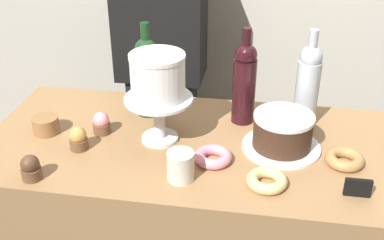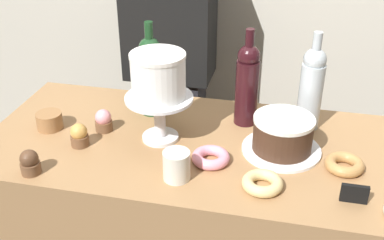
{
  "view_description": "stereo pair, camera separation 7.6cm",
  "coord_description": "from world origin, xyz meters",
  "px_view_note": "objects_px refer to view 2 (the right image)",
  "views": [
    {
      "loc": [
        0.21,
        -1.26,
        1.69
      ],
      "look_at": [
        0.0,
        0.0,
        0.97
      ],
      "focal_mm": 44.74,
      "sensor_mm": 36.0,
      "label": 1
    },
    {
      "loc": [
        0.28,
        -1.24,
        1.69
      ],
      "look_at": [
        0.0,
        0.0,
        0.97
      ],
      "focal_mm": 44.74,
      "sensor_mm": 36.0,
      "label": 2
    }
  ],
  "objects_px": {
    "wine_bottle_green": "(151,74)",
    "price_sign_chalkboard": "(354,194)",
    "cupcake_strawberry": "(103,121)",
    "barista_figure": "(171,77)",
    "wine_bottle_clear": "(311,87)",
    "coffee_cup_ceramic": "(175,165)",
    "wine_bottle_dark_red": "(247,83)",
    "donut_glazed": "(262,183)",
    "white_layer_cake": "(158,76)",
    "donut_pink": "(211,157)",
    "cake_stand_pedestal": "(159,111)",
    "chocolate_round_cake": "(283,133)",
    "cookie_stack": "(50,121)",
    "cupcake_chocolate": "(30,163)",
    "donut_maple": "(344,164)",
    "cupcake_caramel": "(79,135)"
  },
  "relations": [
    {
      "from": "donut_glazed",
      "to": "donut_pink",
      "type": "height_order",
      "value": "same"
    },
    {
      "from": "cupcake_chocolate",
      "to": "donut_glazed",
      "type": "relative_size",
      "value": 0.66
    },
    {
      "from": "cupcake_strawberry",
      "to": "barista_figure",
      "type": "relative_size",
      "value": 0.05
    },
    {
      "from": "cupcake_strawberry",
      "to": "donut_pink",
      "type": "distance_m",
      "value": 0.39
    },
    {
      "from": "cake_stand_pedestal",
      "to": "chocolate_round_cake",
      "type": "relative_size",
      "value": 1.16
    },
    {
      "from": "cupcake_chocolate",
      "to": "donut_maple",
      "type": "height_order",
      "value": "cupcake_chocolate"
    },
    {
      "from": "wine_bottle_green",
      "to": "donut_maple",
      "type": "bearing_deg",
      "value": -18.43
    },
    {
      "from": "barista_figure",
      "to": "cookie_stack",
      "type": "bearing_deg",
      "value": -112.27
    },
    {
      "from": "coffee_cup_ceramic",
      "to": "barista_figure",
      "type": "distance_m",
      "value": 0.82
    },
    {
      "from": "white_layer_cake",
      "to": "donut_maple",
      "type": "distance_m",
      "value": 0.6
    },
    {
      "from": "white_layer_cake",
      "to": "wine_bottle_clear",
      "type": "relative_size",
      "value": 0.51
    },
    {
      "from": "cupcake_strawberry",
      "to": "wine_bottle_clear",
      "type": "bearing_deg",
      "value": 14.9
    },
    {
      "from": "price_sign_chalkboard",
      "to": "donut_pink",
      "type": "bearing_deg",
      "value": 166.02
    },
    {
      "from": "cupcake_caramel",
      "to": "donut_pink",
      "type": "xyz_separation_m",
      "value": [
        0.41,
        -0.0,
        -0.02
      ]
    },
    {
      "from": "cupcake_caramel",
      "to": "cupcake_chocolate",
      "type": "xyz_separation_m",
      "value": [
        -0.07,
        -0.17,
        0.0
      ]
    },
    {
      "from": "cupcake_chocolate",
      "to": "donut_glazed",
      "type": "bearing_deg",
      "value": 6.48
    },
    {
      "from": "price_sign_chalkboard",
      "to": "coffee_cup_ceramic",
      "type": "height_order",
      "value": "coffee_cup_ceramic"
    },
    {
      "from": "white_layer_cake",
      "to": "price_sign_chalkboard",
      "type": "distance_m",
      "value": 0.64
    },
    {
      "from": "cookie_stack",
      "to": "wine_bottle_green",
      "type": "bearing_deg",
      "value": 31.6
    },
    {
      "from": "chocolate_round_cake",
      "to": "cupcake_strawberry",
      "type": "height_order",
      "value": "chocolate_round_cake"
    },
    {
      "from": "cake_stand_pedestal",
      "to": "wine_bottle_dark_red",
      "type": "xyz_separation_m",
      "value": [
        0.25,
        0.17,
        0.04
      ]
    },
    {
      "from": "cake_stand_pedestal",
      "to": "white_layer_cake",
      "type": "xyz_separation_m",
      "value": [
        0.0,
        -0.0,
        0.12
      ]
    },
    {
      "from": "cake_stand_pedestal",
      "to": "cupcake_chocolate",
      "type": "relative_size",
      "value": 2.82
    },
    {
      "from": "donut_pink",
      "to": "donut_maple",
      "type": "bearing_deg",
      "value": 7.35
    },
    {
      "from": "white_layer_cake",
      "to": "donut_glazed",
      "type": "bearing_deg",
      "value": -28.67
    },
    {
      "from": "white_layer_cake",
      "to": "wine_bottle_dark_red",
      "type": "height_order",
      "value": "wine_bottle_dark_red"
    },
    {
      "from": "white_layer_cake",
      "to": "donut_pink",
      "type": "height_order",
      "value": "white_layer_cake"
    },
    {
      "from": "cupcake_caramel",
      "to": "cookie_stack",
      "type": "relative_size",
      "value": 0.88
    },
    {
      "from": "donut_pink",
      "to": "barista_figure",
      "type": "xyz_separation_m",
      "value": [
        -0.3,
        0.68,
        -0.07
      ]
    },
    {
      "from": "cupcake_strawberry",
      "to": "cupcake_chocolate",
      "type": "height_order",
      "value": "same"
    },
    {
      "from": "chocolate_round_cake",
      "to": "wine_bottle_green",
      "type": "relative_size",
      "value": 0.56
    },
    {
      "from": "cake_stand_pedestal",
      "to": "cupcake_chocolate",
      "type": "bearing_deg",
      "value": -139.73
    },
    {
      "from": "donut_glazed",
      "to": "cookie_stack",
      "type": "xyz_separation_m",
      "value": [
        -0.71,
        0.17,
        0.01
      ]
    },
    {
      "from": "cake_stand_pedestal",
      "to": "coffee_cup_ceramic",
      "type": "bearing_deg",
      "value": -62.98
    },
    {
      "from": "cake_stand_pedestal",
      "to": "price_sign_chalkboard",
      "type": "xyz_separation_m",
      "value": [
        0.58,
        -0.19,
        -0.07
      ]
    },
    {
      "from": "barista_figure",
      "to": "donut_glazed",
      "type": "bearing_deg",
      "value": -59.13
    },
    {
      "from": "cupcake_strawberry",
      "to": "barista_figure",
      "type": "xyz_separation_m",
      "value": [
        0.07,
        0.58,
        -0.09
      ]
    },
    {
      "from": "wine_bottle_green",
      "to": "price_sign_chalkboard",
      "type": "bearing_deg",
      "value": -28.84
    },
    {
      "from": "wine_bottle_green",
      "to": "price_sign_chalkboard",
      "type": "distance_m",
      "value": 0.75
    },
    {
      "from": "cake_stand_pedestal",
      "to": "donut_glazed",
      "type": "xyz_separation_m",
      "value": [
        0.34,
        -0.19,
        -0.08
      ]
    },
    {
      "from": "cake_stand_pedestal",
      "to": "coffee_cup_ceramic",
      "type": "xyz_separation_m",
      "value": [
        0.1,
        -0.19,
        -0.06
      ]
    },
    {
      "from": "wine_bottle_clear",
      "to": "barista_figure",
      "type": "relative_size",
      "value": 0.2
    },
    {
      "from": "white_layer_cake",
      "to": "wine_bottle_clear",
      "type": "distance_m",
      "value": 0.49
    },
    {
      "from": "donut_maple",
      "to": "cookie_stack",
      "type": "height_order",
      "value": "cookie_stack"
    },
    {
      "from": "cake_stand_pedestal",
      "to": "barista_figure",
      "type": "relative_size",
      "value": 0.13
    },
    {
      "from": "wine_bottle_dark_red",
      "to": "donut_glazed",
      "type": "relative_size",
      "value": 2.91
    },
    {
      "from": "white_layer_cake",
      "to": "wine_bottle_dark_red",
      "type": "distance_m",
      "value": 0.31
    },
    {
      "from": "wine_bottle_clear",
      "to": "wine_bottle_dark_red",
      "type": "bearing_deg",
      "value": -175.54
    },
    {
      "from": "wine_bottle_clear",
      "to": "cupcake_strawberry",
      "type": "distance_m",
      "value": 0.68
    },
    {
      "from": "wine_bottle_dark_red",
      "to": "price_sign_chalkboard",
      "type": "xyz_separation_m",
      "value": [
        0.33,
        -0.36,
        -0.12
      ]
    }
  ]
}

